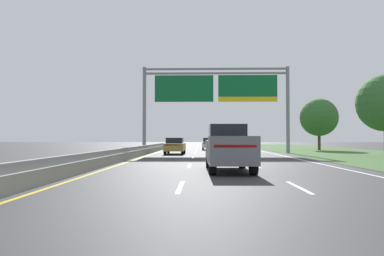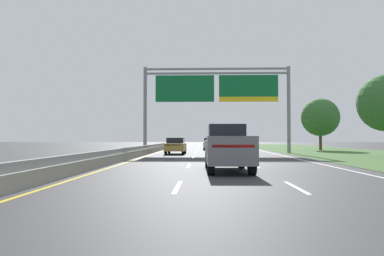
{
  "view_description": "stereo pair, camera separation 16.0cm",
  "coord_description": "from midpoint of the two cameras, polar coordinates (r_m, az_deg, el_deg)",
  "views": [
    {
      "loc": [
        -1.19,
        -1.25,
        1.53
      ],
      "look_at": [
        -1.83,
        24.4,
        2.23
      ],
      "focal_mm": 34.89,
      "sensor_mm": 36.0,
      "label": 1
    },
    {
      "loc": [
        -1.03,
        -1.24,
        1.53
      ],
      "look_at": [
        -1.83,
        24.4,
        2.23
      ],
      "focal_mm": 34.89,
      "sensor_mm": 36.0,
      "label": 2
    }
  ],
  "objects": [
    {
      "name": "median_barrier_concrete",
      "position": [
        36.68,
        -6.84,
        -3.4
      ],
      "size": [
        0.6,
        110.0,
        0.85
      ],
      "color": "gray",
      "rests_on": "ground"
    },
    {
      "name": "pickup_truck_grey",
      "position": [
        17.46,
        5.73,
        -3.07
      ],
      "size": [
        2.1,
        5.44,
        2.2
      ],
      "rotation": [
        0.0,
        0.0,
        1.59
      ],
      "color": "slate",
      "rests_on": "ground"
    },
    {
      "name": "lane_striping",
      "position": [
        35.83,
        3.56,
        -4.01
      ],
      "size": [
        11.96,
        106.0,
        0.01
      ],
      "color": "white",
      "rests_on": "ground"
    },
    {
      "name": "ground_plane",
      "position": [
        36.29,
        3.54,
        -3.98
      ],
      "size": [
        220.0,
        220.0,
        0.0
      ],
      "primitive_type": "plane",
      "color": "#333335"
    },
    {
      "name": "car_white_centre_lane_sedan",
      "position": [
        48.93,
        2.9,
        -2.4
      ],
      "size": [
        1.87,
        4.42,
        1.57
      ],
      "rotation": [
        0.0,
        0.0,
        1.56
      ],
      "color": "silver",
      "rests_on": "ground"
    },
    {
      "name": "overhead_sign_gantry",
      "position": [
        38.38,
        3.89,
        5.56
      ],
      "size": [
        15.06,
        0.42,
        8.87
      ],
      "color": "gray",
      "rests_on": "ground"
    },
    {
      "name": "grass_verge_right",
      "position": [
        39.28,
        24.38,
        -3.65
      ],
      "size": [
        14.0,
        110.0,
        0.02
      ],
      "primitive_type": "cube",
      "color": "#3D602D",
      "rests_on": "ground"
    },
    {
      "name": "car_gold_left_lane_sedan",
      "position": [
        35.95,
        -2.38,
        -2.7
      ],
      "size": [
        1.88,
        4.42,
        1.57
      ],
      "rotation": [
        0.0,
        0.0,
        1.56
      ],
      "color": "#A38438",
      "rests_on": "ground"
    },
    {
      "name": "roadside_tree_far",
      "position": [
        49.88,
        19.11,
        1.55
      ],
      "size": [
        4.76,
        4.76,
        6.56
      ],
      "color": "#4C3823",
      "rests_on": "ground"
    },
    {
      "name": "car_red_right_lane_sedan",
      "position": [
        44.44,
        7.86,
        -2.47
      ],
      "size": [
        1.92,
        4.44,
        1.57
      ],
      "rotation": [
        0.0,
        0.0,
        1.59
      ],
      "color": "maroon",
      "rests_on": "ground"
    }
  ]
}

